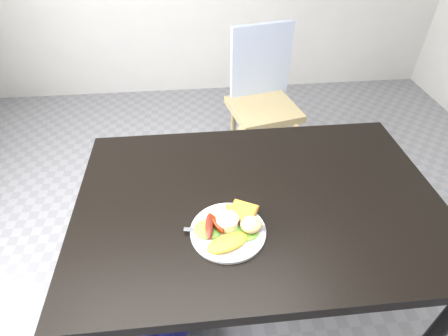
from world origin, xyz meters
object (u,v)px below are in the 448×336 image
at_px(dining_chair, 263,109).
at_px(plate, 228,231).
at_px(person, 189,143).
at_px(dining_table, 259,202).

distance_m(dining_chair, plate, 1.28).
height_order(dining_chair, plate, plate).
height_order(person, plate, person).
xyz_separation_m(dining_chair, person, (-0.46, -0.60, 0.21)).
bearing_deg(plate, person, 100.27).
bearing_deg(dining_chair, dining_table, -114.99).
relative_size(dining_table, person, 0.91).
distance_m(dining_table, person, 0.51).
relative_size(dining_table, dining_chair, 3.09).
bearing_deg(person, dining_chair, -109.59).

